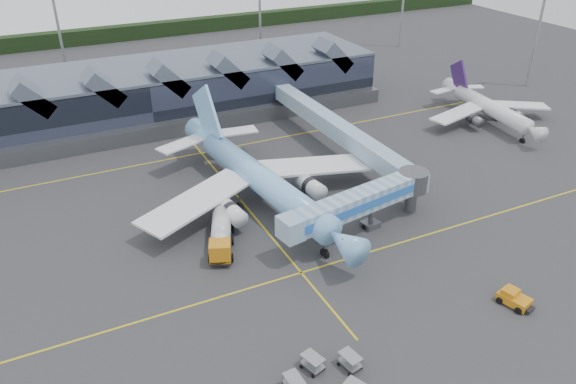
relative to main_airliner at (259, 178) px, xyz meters
name	(u,v)px	position (x,y,z in m)	size (l,w,h in m)	color
ground	(272,238)	(-2.06, -8.75, -3.90)	(260.00, 260.00, 0.00)	#2D2D30
taxi_stripes	(242,202)	(-2.06, 1.25, -3.90)	(120.00, 60.00, 0.01)	gold
tree_line_far	(107,34)	(-2.06, 101.25, -1.90)	(260.00, 4.00, 4.00)	black
terminal	(140,94)	(-7.13, 38.60, 0.98)	(90.00, 22.25, 12.52)	black
light_masts	(239,22)	(18.94, 54.05, 8.59)	(132.40, 42.56, 22.45)	gray
main_airliner	(259,178)	(0.00, 0.00, 0.00)	(35.68, 41.34, 13.28)	#77ADF1
regional_jet	(488,107)	(49.82, 9.16, -0.94)	(24.83, 27.24, 9.35)	silver
jet_bridge	(367,200)	(9.48, -12.20, 0.43)	(23.08, 6.96, 6.00)	#6C94B5
fuel_truck	(221,233)	(-8.31, -7.61, -2.04)	(5.70, 9.75, 3.33)	black
pushback_tug	(514,298)	(15.58, -31.36, -3.18)	(2.99, 3.95, 1.60)	#C27712
baggage_carts	(328,374)	(-7.14, -31.85, -3.08)	(7.35, 6.92, 1.47)	gray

